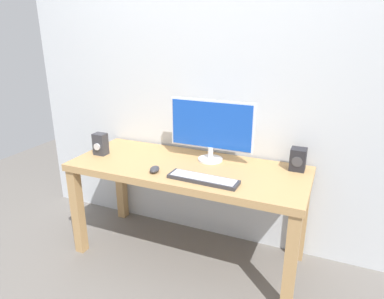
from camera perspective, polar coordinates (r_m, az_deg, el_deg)
The scene contains 8 objects.
ground_plane at distance 2.69m, azimuth -0.66°, elevation -16.82°, with size 6.00×6.00×0.00m, color slate.
wall_back at distance 2.51m, azimuth 2.73°, elevation 17.28°, with size 3.04×0.04×3.00m, color silver.
desk at distance 2.38m, azimuth -0.72°, elevation -4.78°, with size 1.61×0.65×0.71m.
monitor at distance 2.37m, azimuth 3.21°, elevation 3.60°, with size 0.60×0.17×0.43m.
keyboard_primary at distance 2.11m, azimuth 1.86°, elevation -4.91°, with size 0.45×0.13×0.03m.
mouse at distance 2.25m, azimuth -6.20°, elevation -3.27°, with size 0.06×0.10×0.04m, color #333338.
speaker_right at distance 2.35m, azimuth 17.12°, elevation -1.56°, with size 0.10×0.10×0.15m.
audio_controller at distance 2.61m, azimuth -14.90°, elevation 0.87°, with size 0.09×0.09×0.16m.
Camera 1 is at (0.89, -1.98, 1.59)m, focal length 32.26 mm.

